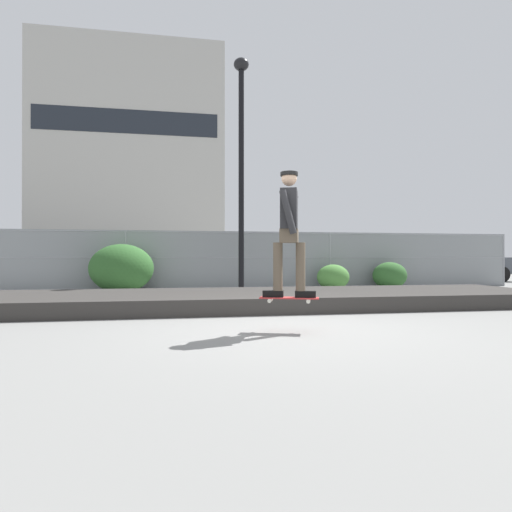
% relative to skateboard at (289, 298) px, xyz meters
% --- Properties ---
extents(ground_plane, '(120.00, 120.00, 0.00)m').
position_rel_skateboard_xyz_m(ground_plane, '(0.09, 0.21, -0.46)').
color(ground_plane, slate).
extents(gravel_berm, '(12.28, 2.89, 0.30)m').
position_rel_skateboard_xyz_m(gravel_berm, '(0.09, 3.00, -0.31)').
color(gravel_berm, '#33302D').
rests_on(gravel_berm, ground_plane).
extents(skateboard, '(0.82, 0.44, 0.07)m').
position_rel_skateboard_xyz_m(skateboard, '(0.00, 0.00, 0.00)').
color(skateboard, '#B22D2D').
extents(skater, '(0.72, 0.62, 1.73)m').
position_rel_skateboard_xyz_m(skater, '(0.00, -0.00, 0.99)').
color(skater, black).
rests_on(skater, skateboard).
extents(chain_fence, '(19.60, 0.06, 1.85)m').
position_rel_skateboard_xyz_m(chain_fence, '(0.09, 7.62, 0.48)').
color(chain_fence, gray).
rests_on(chain_fence, ground_plane).
extents(street_lamp, '(0.44, 0.44, 6.81)m').
position_rel_skateboard_xyz_m(street_lamp, '(0.22, 6.44, 3.78)').
color(street_lamp, black).
rests_on(street_lamp, ground_plane).
extents(parked_car_near, '(4.50, 2.14, 1.66)m').
position_rel_skateboard_xyz_m(parked_car_near, '(-2.64, 10.64, 0.38)').
color(parked_car_near, silver).
rests_on(parked_car_near, ground_plane).
extents(parked_car_mid, '(4.45, 2.05, 1.66)m').
position_rel_skateboard_xyz_m(parked_car_mid, '(3.31, 10.58, 0.38)').
color(parked_car_mid, black).
rests_on(parked_car_mid, ground_plane).
extents(parked_car_far, '(4.53, 2.22, 1.66)m').
position_rel_skateboard_xyz_m(parked_car_far, '(10.22, 10.70, 0.38)').
color(parked_car_far, '#474C54').
rests_on(parked_car_far, ground_plane).
extents(library_building, '(20.24, 14.67, 24.45)m').
position_rel_skateboard_xyz_m(library_building, '(-7.25, 46.38, 11.77)').
color(library_building, '#B2AFA8').
rests_on(library_building, ground_plane).
extents(shrub_left, '(1.82, 1.49, 1.41)m').
position_rel_skateboard_xyz_m(shrub_left, '(-3.20, 6.98, 0.25)').
color(shrub_left, '#2D5B28').
rests_on(shrub_left, ground_plane).
extents(shrub_center, '(1.03, 0.84, 0.80)m').
position_rel_skateboard_xyz_m(shrub_center, '(3.21, 6.95, -0.06)').
color(shrub_center, '#477F38').
rests_on(shrub_center, ground_plane).
extents(shrub_right, '(1.12, 0.92, 0.87)m').
position_rel_skateboard_xyz_m(shrub_right, '(5.17, 7.04, -0.02)').
color(shrub_right, '#2D5B28').
rests_on(shrub_right, ground_plane).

